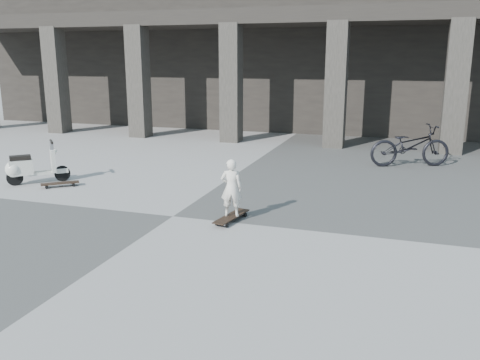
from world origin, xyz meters
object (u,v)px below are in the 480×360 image
(child, at_px, (231,188))
(scooter, at_px, (27,168))
(bicycle, at_px, (410,146))
(longboard, at_px, (231,217))
(skateboard_spare, at_px, (60,184))

(child, height_order, scooter, child)
(scooter, relative_size, bicycle, 0.52)
(longboard, xyz_separation_m, child, (-0.00, 0.00, 0.54))
(longboard, distance_m, skateboard_spare, 4.67)
(bicycle, bearing_deg, skateboard_spare, 101.18)
(child, relative_size, scooter, 0.93)
(skateboard_spare, height_order, scooter, scooter)
(child, bearing_deg, scooter, -24.54)
(child, xyz_separation_m, scooter, (-5.41, 1.11, -0.23))
(bicycle, bearing_deg, longboard, 131.60)
(skateboard_spare, bearing_deg, child, -53.71)
(child, xyz_separation_m, bicycle, (3.03, 5.98, -0.06))
(scooter, bearing_deg, skateboard_spare, -41.90)
(longboard, relative_size, scooter, 0.91)
(longboard, relative_size, skateboard_spare, 1.33)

